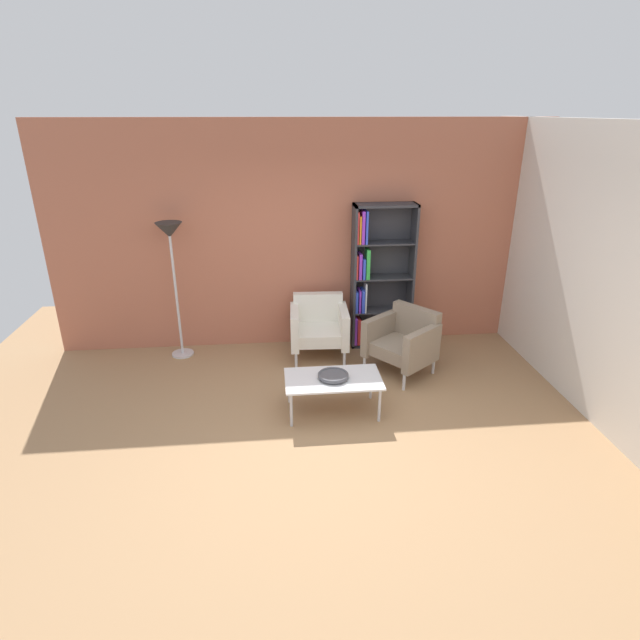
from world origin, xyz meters
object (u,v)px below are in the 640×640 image
Objects in this scene: floor_lamp_torchiere at (171,247)px; decorative_bowl at (333,375)px; armchair_corner_red at (404,340)px; bookshelf_tall at (376,278)px; armchair_spare_guest at (319,326)px; coffee_table_low at (333,381)px.

decorative_bowl is at bearing -40.96° from floor_lamp_torchiere.
armchair_corner_red reaches higher than decorative_bowl.
floor_lamp_torchiere is at bearing -177.49° from bookshelf_tall.
armchair_corner_red is 0.55× the size of floor_lamp_torchiere.
bookshelf_tall is at bearing 2.51° from floor_lamp_torchiere.
bookshelf_tall is 2.44× the size of armchair_spare_guest.
armchair_spare_guest and armchair_corner_red have the same top height.
coffee_table_low is at bearing 180.00° from decorative_bowl.
armchair_spare_guest is (-0.02, 1.37, -0.02)m from decorative_bowl.
coffee_table_low is 1.05× the size of armchair_corner_red.
bookshelf_tall is 0.99m from armchair_spare_guest.
decorative_bowl is 1.37m from armchair_spare_guest.
decorative_bowl is (0.00, 0.00, 0.07)m from coffee_table_low.
armchair_corner_red reaches higher than coffee_table_low.
bookshelf_tall reaches higher than coffee_table_low.
bookshelf_tall is 1.01m from armchair_corner_red.
bookshelf_tall is at bearing 65.40° from decorative_bowl.
decorative_bowl is at bearing -87.51° from armchair_corner_red.
bookshelf_tall reaches higher than armchair_corner_red.
coffee_table_low is 1.37m from armchair_spare_guest.
bookshelf_tall is 1.90m from decorative_bowl.
decorative_bowl is at bearing -86.71° from armchair_spare_guest.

